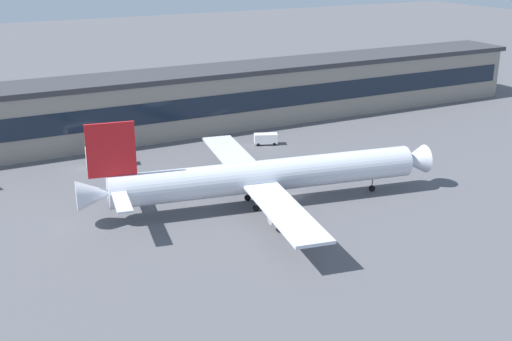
% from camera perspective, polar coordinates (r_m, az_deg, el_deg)
% --- Properties ---
extents(ground_plane, '(600.00, 600.00, 0.00)m').
position_cam_1_polar(ground_plane, '(120.17, 3.44, -2.23)').
color(ground_plane, '#56565B').
extents(terminal_building, '(191.72, 15.31, 14.55)m').
position_cam_1_polar(terminal_building, '(160.90, -5.65, 6.01)').
color(terminal_building, gray).
rests_on(terminal_building, ground_plane).
extents(airliner, '(63.33, 54.58, 16.93)m').
position_cam_1_polar(airliner, '(114.41, 0.48, -0.51)').
color(airliner, silver).
rests_on(airliner, ground_plane).
extents(catering_truck, '(7.54, 3.82, 4.15)m').
position_cam_1_polar(catering_truck, '(138.49, -12.92, 1.26)').
color(catering_truck, white).
rests_on(catering_truck, ground_plane).
extents(crew_van, '(5.64, 3.97, 2.55)m').
position_cam_1_polar(crew_van, '(149.76, 0.89, 2.78)').
color(crew_van, white).
rests_on(crew_van, ground_plane).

